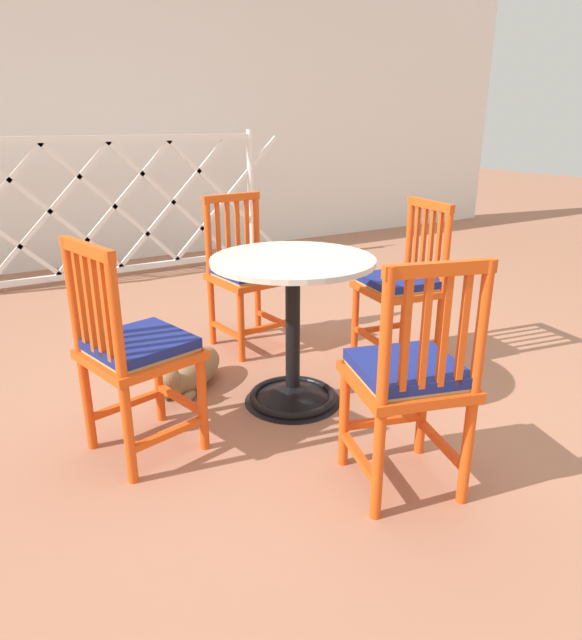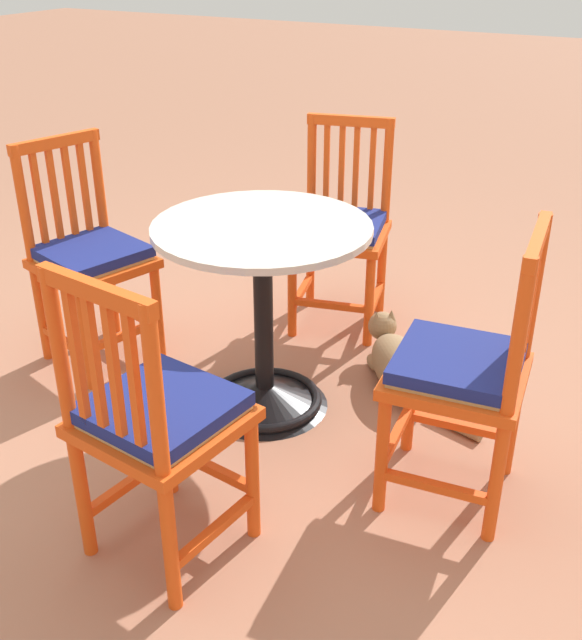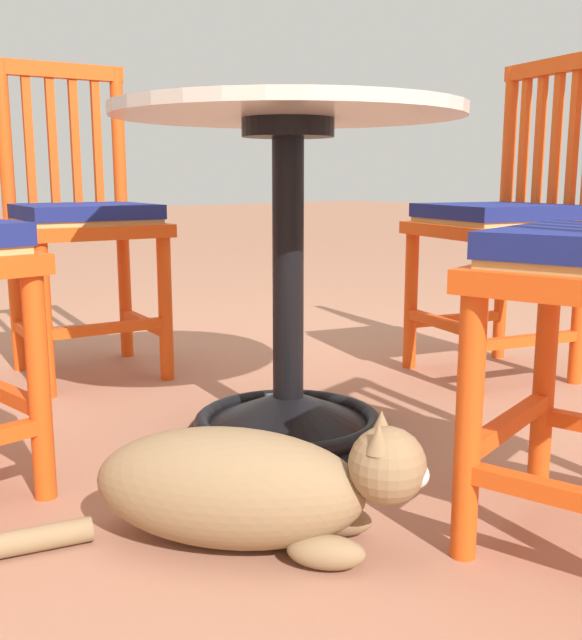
{
  "view_description": "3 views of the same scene",
  "coord_description": "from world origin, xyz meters",
  "px_view_note": "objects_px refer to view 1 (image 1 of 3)",
  "views": [
    {
      "loc": [
        -1.44,
        -2.1,
        1.32
      ],
      "look_at": [
        -0.15,
        0.04,
        0.44
      ],
      "focal_mm": 31.66,
      "sensor_mm": 36.0,
      "label": 1
    },
    {
      "loc": [
        1.98,
        1.3,
        1.63
      ],
      "look_at": [
        -0.22,
        0.12,
        0.34
      ],
      "focal_mm": 42.84,
      "sensor_mm": 36.0,
      "label": 2
    },
    {
      "loc": [
        -1.41,
        1.1,
        0.58
      ],
      "look_at": [
        0.02,
        -0.08,
        0.22
      ],
      "focal_mm": 41.91,
      "sensor_mm": 36.0,
      "label": 3
    }
  ],
  "objects_px": {
    "orange_chair_tucked_in": "(135,352)",
    "orange_chair_by_planter": "(409,379)",
    "orange_chair_facing_out": "(402,286)",
    "cafe_table": "(293,348)",
    "tabby_cat": "(190,372)",
    "orange_chair_near_fence": "(247,275)"
  },
  "relations": [
    {
      "from": "orange_chair_by_planter",
      "to": "orange_chair_tucked_in",
      "type": "bearing_deg",
      "value": 135.78
    },
    {
      "from": "orange_chair_tucked_in",
      "to": "orange_chair_by_planter",
      "type": "distance_m",
      "value": 1.08
    },
    {
      "from": "orange_chair_tucked_in",
      "to": "orange_chair_facing_out",
      "type": "height_order",
      "value": "same"
    },
    {
      "from": "orange_chair_by_planter",
      "to": "cafe_table",
      "type": "bearing_deg",
      "value": 90.18
    },
    {
      "from": "cafe_table",
      "to": "orange_chair_tucked_in",
      "type": "height_order",
      "value": "orange_chair_tucked_in"
    },
    {
      "from": "cafe_table",
      "to": "tabby_cat",
      "type": "xyz_separation_m",
      "value": [
        -0.38,
        0.39,
        -0.19
      ]
    },
    {
      "from": "orange_chair_by_planter",
      "to": "orange_chair_facing_out",
      "type": "height_order",
      "value": "same"
    },
    {
      "from": "cafe_table",
      "to": "orange_chair_tucked_in",
      "type": "distance_m",
      "value": 0.79
    },
    {
      "from": "orange_chair_facing_out",
      "to": "orange_chair_near_fence",
      "type": "xyz_separation_m",
      "value": [
        -0.63,
        0.66,
        0.0
      ]
    },
    {
      "from": "orange_chair_by_planter",
      "to": "orange_chair_facing_out",
      "type": "relative_size",
      "value": 1.0
    },
    {
      "from": "orange_chair_by_planter",
      "to": "orange_chair_near_fence",
      "type": "xyz_separation_m",
      "value": [
        0.15,
        1.58,
        0.0
      ]
    },
    {
      "from": "orange_chair_tucked_in",
      "to": "orange_chair_by_planter",
      "type": "bearing_deg",
      "value": -44.22
    },
    {
      "from": "orange_chair_tucked_in",
      "to": "orange_chair_near_fence",
      "type": "xyz_separation_m",
      "value": [
        0.92,
        0.83,
        0.0
      ]
    },
    {
      "from": "tabby_cat",
      "to": "orange_chair_near_fence",
      "type": "bearing_deg",
      "value": 36.08
    },
    {
      "from": "orange_chair_by_planter",
      "to": "orange_chair_near_fence",
      "type": "relative_size",
      "value": 1.0
    },
    {
      "from": "orange_chair_tucked_in",
      "to": "orange_chair_by_planter",
      "type": "xyz_separation_m",
      "value": [
        0.77,
        -0.75,
        0.0
      ]
    },
    {
      "from": "orange_chair_tucked_in",
      "to": "orange_chair_by_planter",
      "type": "relative_size",
      "value": 1.0
    },
    {
      "from": "orange_chair_facing_out",
      "to": "tabby_cat",
      "type": "height_order",
      "value": "orange_chair_facing_out"
    },
    {
      "from": "cafe_table",
      "to": "orange_chair_by_planter",
      "type": "distance_m",
      "value": 0.82
    },
    {
      "from": "orange_chair_near_fence",
      "to": "tabby_cat",
      "type": "relative_size",
      "value": 1.5
    },
    {
      "from": "orange_chair_tucked_in",
      "to": "tabby_cat",
      "type": "height_order",
      "value": "orange_chair_tucked_in"
    },
    {
      "from": "cafe_table",
      "to": "tabby_cat",
      "type": "height_order",
      "value": "cafe_table"
    }
  ]
}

